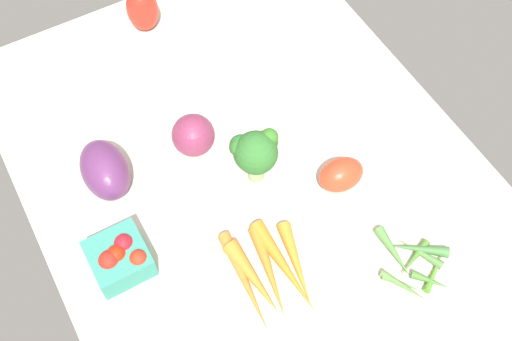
# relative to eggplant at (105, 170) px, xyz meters

# --- Properties ---
(tablecloth) EXTENTS (1.04, 0.76, 0.02)m
(tablecloth) POSITION_rel_eggplant_xyz_m (-0.12, -0.23, -0.05)
(tablecloth) COLOR beige
(tablecloth) RESTS_ON ground
(eggplant) EXTENTS (0.12, 0.09, 0.08)m
(eggplant) POSITION_rel_eggplant_xyz_m (0.00, 0.00, 0.00)
(eggplant) COLOR #633064
(eggplant) RESTS_ON tablecloth
(okra_pile) EXTENTS (0.15, 0.13, 0.02)m
(okra_pile) POSITION_rel_eggplant_xyz_m (-0.39, -0.37, -0.03)
(okra_pile) COLOR #56853D
(okra_pile) RESTS_ON tablecloth
(berry_basket) EXTENTS (0.09, 0.09, 0.06)m
(berry_basket) POSITION_rel_eggplant_xyz_m (-0.16, 0.04, -0.01)
(berry_basket) COLOR teal
(berry_basket) RESTS_ON tablecloth
(bell_pepper_red) EXTENTS (0.08, 0.08, 0.10)m
(bell_pepper_red) POSITION_rel_eggplant_xyz_m (0.31, -0.21, 0.01)
(bell_pepper_red) COLOR red
(bell_pepper_red) RESTS_ON tablecloth
(broccoli_head) EXTENTS (0.08, 0.08, 0.12)m
(broccoli_head) POSITION_rel_eggplant_xyz_m (-0.12, -0.23, 0.04)
(broccoli_head) COLOR #95BB7B
(broccoli_head) RESTS_ON tablecloth
(roma_tomato) EXTENTS (0.06, 0.08, 0.06)m
(roma_tomato) POSITION_rel_eggplant_xyz_m (-0.20, -0.35, -0.01)
(roma_tomato) COLOR red
(roma_tomato) RESTS_ON tablecloth
(carrot_bunch) EXTENTS (0.19, 0.14, 0.03)m
(carrot_bunch) POSITION_rel_eggplant_xyz_m (-0.29, -0.16, -0.03)
(carrot_bunch) COLOR orange
(carrot_bunch) RESTS_ON tablecloth
(red_onion_center) EXTENTS (0.08, 0.08, 0.08)m
(red_onion_center) POSITION_rel_eggplant_xyz_m (-0.01, -0.16, -0.00)
(red_onion_center) COLOR #853152
(red_onion_center) RESTS_ON tablecloth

